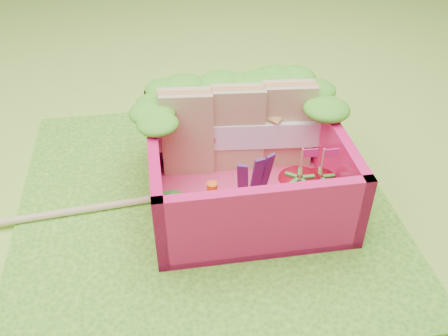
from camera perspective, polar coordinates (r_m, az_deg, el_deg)
name	(u,v)px	position (r m, az deg, el deg)	size (l,w,h in m)	color
ground	(205,202)	(3.60, -2.24, -3.96)	(14.00, 14.00, 0.00)	#91D63C
placemat	(204,201)	(3.59, -2.25, -3.78)	(2.60, 2.60, 0.03)	#4D9621
bento_floor	(244,191)	(3.62, 2.28, -2.61)	(1.30, 1.30, 0.05)	#ED3C6F
bento_box	(245,163)	(3.46, 2.38, 0.56)	(1.30, 1.30, 0.55)	#E9135A
lettuce_ruffle	(234,89)	(3.66, 1.15, 9.00)	(1.43, 0.77, 0.11)	#2D8818
sandwich_stack	(238,129)	(3.64, 1.64, 4.48)	(1.19, 0.28, 0.66)	#A18155
broccoli	(174,205)	(3.19, -5.73, -4.26)	(0.31, 0.31, 0.27)	#619447
carrot_sticks	(207,207)	(3.24, -1.93, -4.45)	(0.15, 0.20, 0.28)	orange
purple_wedges	(255,179)	(3.38, 3.58, -1.25)	(0.25, 0.12, 0.38)	#421753
strawberry_left	(298,194)	(3.36, 8.42, -3.01)	(0.28, 0.28, 0.52)	red
strawberry_right	(318,190)	(3.45, 10.70, -2.54)	(0.23, 0.23, 0.47)	red
snap_peas	(301,201)	(3.50, 8.79, -3.74)	(0.53, 0.56, 0.05)	#57A734
chopsticks	(51,215)	(3.63, -19.12, -5.06)	(2.45, 0.27, 0.05)	tan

